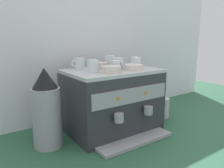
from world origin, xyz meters
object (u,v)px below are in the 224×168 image
object	(u,v)px
ceramic_cup_0	(79,64)
ceramic_bowl_1	(111,70)
espresso_machine	(112,100)
coffee_grinder	(46,110)
ceramic_cup_3	(93,66)
ceramic_bowl_2	(100,66)
ceramic_cup_2	(110,61)
ceramic_cup_1	(115,65)
ceramic_cup_4	(136,62)
ceramic_cup_5	(118,63)
ceramic_bowl_0	(133,67)
milk_pitcher	(163,108)

from	to	relation	value
ceramic_cup_0	ceramic_bowl_1	xyz separation A→B (m)	(0.10, -0.22, -0.02)
espresso_machine	coffee_grinder	bearing A→B (deg)	178.11
ceramic_cup_3	ceramic_bowl_1	distance (m)	0.11
ceramic_cup_3	ceramic_bowl_2	xyz separation A→B (m)	(0.11, 0.10, -0.02)
ceramic_cup_2	ceramic_bowl_2	world-z (taller)	ceramic_cup_2
ceramic_cup_1	ceramic_cup_4	bearing A→B (deg)	10.04
coffee_grinder	ceramic_cup_3	bearing A→B (deg)	-9.07
espresso_machine	ceramic_cup_4	bearing A→B (deg)	-0.35
ceramic_cup_3	ceramic_cup_4	xyz separation A→B (m)	(0.36, 0.03, -0.00)
ceramic_cup_1	ceramic_cup_4	xyz separation A→B (m)	(0.20, 0.04, 0.00)
ceramic_cup_3	ceramic_cup_5	bearing A→B (deg)	13.20
ceramic_cup_5	ceramic_bowl_0	world-z (taller)	ceramic_cup_5
ceramic_cup_3	ceramic_cup_2	bearing A→B (deg)	33.60
ceramic_cup_4	ceramic_bowl_0	xyz separation A→B (m)	(-0.10, -0.09, -0.02)
ceramic_cup_0	ceramic_cup_2	size ratio (longest dim) A/B	0.93
ceramic_cup_5	ceramic_cup_2	bearing A→B (deg)	90.63
ceramic_cup_2	ceramic_bowl_2	distance (m)	0.12
ceramic_bowl_2	milk_pitcher	bearing A→B (deg)	-11.76
ceramic_cup_5	coffee_grinder	world-z (taller)	ceramic_cup_5
ceramic_bowl_1	coffee_grinder	size ratio (longest dim) A/B	0.25
ceramic_cup_0	ceramic_cup_1	xyz separation A→B (m)	(0.18, -0.15, -0.01)
ceramic_cup_1	ceramic_cup_2	world-z (taller)	ceramic_cup_2
ceramic_bowl_2	ceramic_cup_2	bearing A→B (deg)	22.28
ceramic_cup_3	ceramic_cup_4	world-z (taller)	ceramic_cup_3
ceramic_cup_4	ceramic_cup_5	xyz separation A→B (m)	(-0.14, 0.02, -0.00)
ceramic_cup_5	coffee_grinder	size ratio (longest dim) A/B	0.23
ceramic_cup_3	ceramic_bowl_0	distance (m)	0.27
espresso_machine	ceramic_cup_1	world-z (taller)	ceramic_cup_1
ceramic_cup_1	ceramic_bowl_2	world-z (taller)	ceramic_cup_1
ceramic_cup_4	ceramic_bowl_0	size ratio (longest dim) A/B	0.77
ceramic_cup_4	ceramic_cup_1	bearing A→B (deg)	-169.96
espresso_machine	ceramic_bowl_2	xyz separation A→B (m)	(-0.05, 0.07, 0.23)
ceramic_bowl_1	milk_pitcher	distance (m)	0.65
ceramic_cup_4	ceramic_bowl_2	size ratio (longest dim) A/B	0.90
ceramic_cup_0	ceramic_cup_4	bearing A→B (deg)	-17.24
ceramic_cup_2	ceramic_bowl_2	bearing A→B (deg)	-157.72
ceramic_cup_2	ceramic_cup_3	bearing A→B (deg)	-146.40
ceramic_bowl_2	ceramic_cup_0	bearing A→B (deg)	160.91
milk_pitcher	ceramic_bowl_1	bearing A→B (deg)	-172.86
ceramic_bowl_1	ceramic_bowl_2	bearing A→B (deg)	80.51
ceramic_cup_0	ceramic_bowl_2	size ratio (longest dim) A/B	0.93
ceramic_cup_5	coffee_grinder	bearing A→B (deg)	-179.19
ceramic_cup_4	ceramic_bowl_2	xyz separation A→B (m)	(-0.25, 0.07, -0.02)
ceramic_cup_2	milk_pitcher	distance (m)	0.57
ceramic_cup_1	ceramic_bowl_1	bearing A→B (deg)	-139.99
ceramic_cup_3	ceramic_cup_0	bearing A→B (deg)	96.32
ceramic_cup_0	ceramic_bowl_1	bearing A→B (deg)	-65.66
ceramic_cup_3	milk_pitcher	distance (m)	0.73
ceramic_cup_1	ceramic_bowl_0	bearing A→B (deg)	-27.48
ceramic_cup_1	ceramic_cup_5	size ratio (longest dim) A/B	0.92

